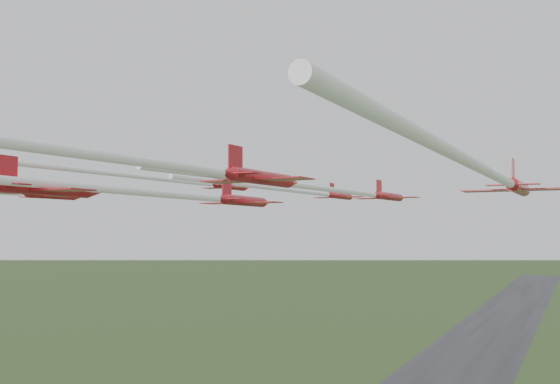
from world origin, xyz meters
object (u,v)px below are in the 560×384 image
at_px(jet_row2_left, 188,182).
at_px(jet_lead, 309,193).
at_px(jet_row2_right, 349,192).
at_px(jet_row3_mid, 183,196).
at_px(jet_row3_right, 501,178).
at_px(jet_row4_right, 135,160).

bearing_deg(jet_row2_left, jet_lead, 52.21).
height_order(jet_lead, jet_row2_right, jet_lead).
xyz_separation_m(jet_row3_mid, jet_row3_right, (30.04, -3.08, 0.40)).
distance_m(jet_lead, jet_row2_right, 23.37).
relative_size(jet_row3_mid, jet_row3_right, 1.06).
distance_m(jet_row3_mid, jet_row3_right, 30.20).
distance_m(jet_row3_right, jet_row4_right, 26.13).
distance_m(jet_row2_left, jet_row2_right, 25.91).
xyz_separation_m(jet_row3_mid, jet_row4_right, (11.13, -21.12, 0.81)).
height_order(jet_row2_right, jet_row4_right, jet_row4_right).
relative_size(jet_row2_right, jet_row3_mid, 0.91).
bearing_deg(jet_lead, jet_row3_right, -46.88).
bearing_deg(jet_row2_right, jet_row3_right, -39.55).
distance_m(jet_row2_left, jet_row3_right, 49.25).
bearing_deg(jet_row4_right, jet_row2_right, 92.39).
relative_size(jet_row2_right, jet_row3_right, 0.96).
bearing_deg(jet_row3_right, jet_row2_right, 136.39).
relative_size(jet_row2_left, jet_row3_mid, 0.82).
height_order(jet_row3_mid, jet_row4_right, jet_row4_right).
distance_m(jet_lead, jet_row3_right, 48.57).
bearing_deg(jet_row4_right, jet_row3_right, 47.45).
relative_size(jet_lead, jet_row4_right, 0.82).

